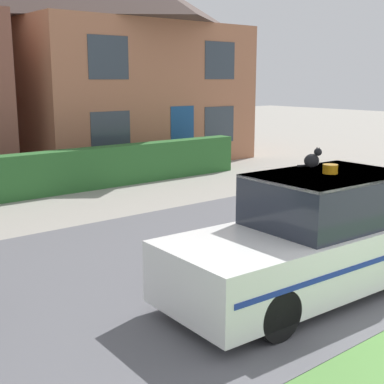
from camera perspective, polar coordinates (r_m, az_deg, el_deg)
road_strip at (r=9.26m, az=2.43°, el=-7.04°), size 28.00×6.67×0.01m
garden_hedge at (r=14.61m, az=-14.88°, el=1.95°), size 12.62×0.53×1.14m
police_car at (r=7.82m, az=13.12°, el=-4.86°), size 4.66×1.87×1.83m
cat at (r=7.42m, az=12.77°, el=3.43°), size 0.27×0.26×0.28m
house_right at (r=20.67m, az=-7.78°, el=13.84°), size 8.68×6.46×7.28m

